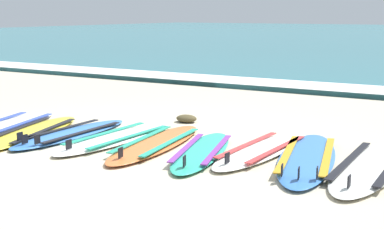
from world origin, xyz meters
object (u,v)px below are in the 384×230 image
(surfboard_1, at_px, (31,132))
(surfboard_2, at_px, (72,133))
(surfboard_7, at_px, (307,158))
(surfboard_5, at_px, (202,151))
(surfboard_8, at_px, (370,166))
(surfboard_3, at_px, (117,138))
(surfboard_4, at_px, (156,143))
(surfboard_0, at_px, (4,127))
(surfboard_6, at_px, (262,150))

(surfboard_1, bearing_deg, surfboard_2, 22.29)
(surfboard_1, distance_m, surfboard_7, 3.64)
(surfboard_5, xyz_separation_m, surfboard_8, (1.81, 0.36, -0.00))
(surfboard_3, relative_size, surfboard_4, 0.97)
(surfboard_1, distance_m, surfboard_3, 1.23)
(surfboard_0, bearing_deg, surfboard_1, -4.73)
(surfboard_2, xyz_separation_m, surfboard_3, (0.67, 0.11, -0.00))
(surfboard_2, relative_size, surfboard_8, 0.87)
(surfboard_1, distance_m, surfboard_6, 3.10)
(surfboard_1, distance_m, surfboard_2, 0.56)
(surfboard_2, relative_size, surfboard_3, 0.95)
(surfboard_0, height_order, surfboard_2, same)
(surfboard_1, distance_m, surfboard_8, 4.31)
(surfboard_7, bearing_deg, surfboard_2, -172.69)
(surfboard_7, distance_m, surfboard_8, 0.68)
(surfboard_4, bearing_deg, surfboard_3, -179.49)
(surfboard_5, bearing_deg, surfboard_1, -173.81)
(surfboard_3, bearing_deg, surfboard_5, -2.39)
(surfboard_7, bearing_deg, surfboard_0, -172.41)
(surfboard_0, height_order, surfboard_5, same)
(surfboard_2, bearing_deg, surfboard_1, -157.71)
(surfboard_1, distance_m, surfboard_5, 2.47)
(surfboard_0, height_order, surfboard_3, same)
(surfboard_0, bearing_deg, surfboard_5, 4.08)
(surfboard_1, distance_m, surfboard_4, 1.81)
(surfboard_2, xyz_separation_m, surfboard_4, (1.27, 0.11, -0.00))
(surfboard_2, relative_size, surfboard_4, 0.92)
(surfboard_3, bearing_deg, surfboard_7, 6.82)
(surfboard_5, relative_size, surfboard_6, 0.96)
(surfboard_4, distance_m, surfboard_8, 2.50)
(surfboard_1, relative_size, surfboard_3, 1.05)
(surfboard_0, xyz_separation_m, surfboard_4, (2.38, 0.28, 0.00))
(surfboard_2, relative_size, surfboard_7, 0.85)
(surfboard_5, distance_m, surfboard_7, 1.18)
(surfboard_1, height_order, surfboard_5, same)
(surfboard_6, bearing_deg, surfboard_8, -2.24)
(surfboard_6, relative_size, surfboard_8, 0.88)
(surfboard_7, bearing_deg, surfboard_1, -170.41)
(surfboard_5, xyz_separation_m, surfboard_7, (1.13, 0.34, 0.00))
(surfboard_0, distance_m, surfboard_3, 1.81)
(surfboard_3, bearing_deg, surfboard_4, 0.51)
(surfboard_2, xyz_separation_m, surfboard_7, (3.07, 0.39, -0.00))
(surfboard_4, relative_size, surfboard_6, 1.06)
(surfboard_3, height_order, surfboard_5, same)
(surfboard_3, relative_size, surfboard_7, 0.90)
(surfboard_1, relative_size, surfboard_2, 1.10)
(surfboard_2, relative_size, surfboard_6, 0.98)
(surfboard_2, height_order, surfboard_4, same)
(surfboard_8, bearing_deg, surfboard_6, 177.76)
(surfboard_4, bearing_deg, surfboard_7, 8.86)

